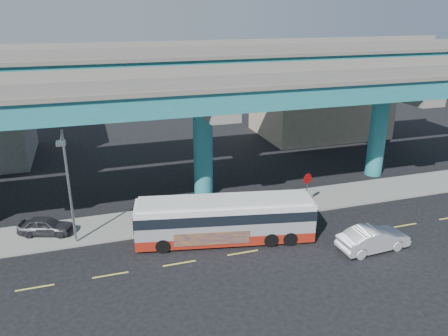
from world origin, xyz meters
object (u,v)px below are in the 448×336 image
object	(u,v)px
sedan	(373,239)
street_lamp	(67,174)
transit_bus	(225,218)
parked_car	(46,226)
stop_sign	(307,183)

from	to	relation	value
sedan	street_lamp	world-z (taller)	street_lamp
sedan	street_lamp	size ratio (longest dim) A/B	0.64
transit_bus	parked_car	size ratio (longest dim) A/B	3.09
sedan	parked_car	xyz separation A→B (m)	(-19.61, 8.03, -0.02)
parked_car	stop_sign	world-z (taller)	stop_sign
transit_bus	sedan	bearing A→B (deg)	-13.54
street_lamp	parked_car	bearing A→B (deg)	130.45
transit_bus	parked_car	world-z (taller)	transit_bus
street_lamp	stop_sign	distance (m)	16.77
sedan	stop_sign	xyz separation A→B (m)	(-1.23, 6.56, 1.38)
transit_bus	street_lamp	distance (m)	10.06
street_lamp	transit_bus	bearing A→B (deg)	-11.87
parked_car	stop_sign	distance (m)	18.49
stop_sign	street_lamp	bearing A→B (deg)	-173.70
parked_car	street_lamp	distance (m)	5.15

